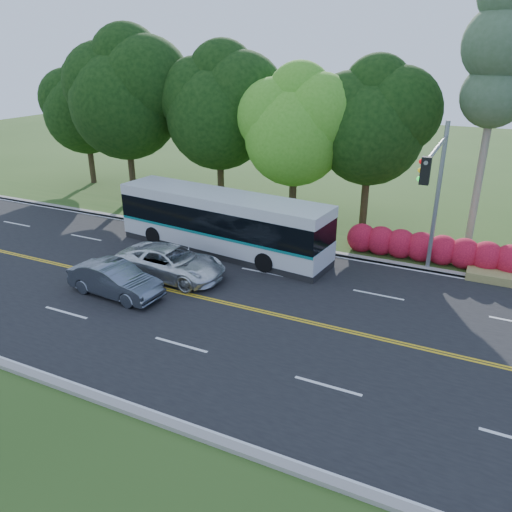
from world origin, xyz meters
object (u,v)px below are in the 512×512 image
at_px(suv, 171,262).
at_px(transit_bus, 222,223).
at_px(sedan, 115,280).
at_px(traffic_signal, 435,183).

bearing_deg(suv, transit_bus, -7.35).
bearing_deg(sedan, traffic_signal, -56.03).
xyz_separation_m(transit_bus, suv, (-0.53, -3.92, -0.79)).
bearing_deg(suv, sedan, 157.46).
relative_size(traffic_signal, sedan, 1.62).
height_order(traffic_signal, transit_bus, traffic_signal).
relative_size(transit_bus, suv, 2.28).
relative_size(transit_bus, sedan, 2.76).
bearing_deg(transit_bus, traffic_signal, 8.04).
relative_size(traffic_signal, suv, 1.34).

